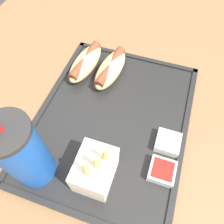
{
  "coord_description": "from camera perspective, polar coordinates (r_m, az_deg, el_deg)",
  "views": [
    {
      "loc": [
        -0.27,
        -0.05,
        1.21
      ],
      "look_at": [
        -0.02,
        0.03,
        0.81
      ],
      "focal_mm": 35.0,
      "sensor_mm": 36.0,
      "label": 1
    }
  ],
  "objects": [
    {
      "name": "dining_table",
      "position": [
        0.87,
        2.25,
        -14.47
      ],
      "size": [
        1.35,
        1.09,
        0.77
      ],
      "color": "brown",
      "rests_on": "ground_plane"
    },
    {
      "name": "hot_dog_near",
      "position": [
        0.56,
        -0.42,
        11.28
      ],
      "size": [
        0.15,
        0.07,
        0.04
      ],
      "color": "#DBB270",
      "rests_on": "food_tray"
    },
    {
      "name": "food_tray",
      "position": [
        0.5,
        -0.0,
        -2.12
      ],
      "size": [
        0.43,
        0.34,
        0.01
      ],
      "color": "black",
      "rests_on": "dining_table"
    },
    {
      "name": "sauce_cup_mayo",
      "position": [
        0.48,
        14.38,
        -7.65
      ],
      "size": [
        0.05,
        0.05,
        0.02
      ],
      "color": "silver",
      "rests_on": "food_tray"
    },
    {
      "name": "ground_plane",
      "position": [
        1.24,
        1.62,
        -20.0
      ],
      "size": [
        8.0,
        8.0,
        0.0
      ],
      "primitive_type": "plane",
      "color": "#383333"
    },
    {
      "name": "hot_dog_far",
      "position": [
        0.58,
        -6.95,
        12.74
      ],
      "size": [
        0.15,
        0.07,
        0.04
      ],
      "color": "#DBB270",
      "rests_on": "food_tray"
    },
    {
      "name": "soda_cup",
      "position": [
        0.4,
        -22.23,
        -10.0
      ],
      "size": [
        0.08,
        0.08,
        0.2
      ],
      "color": "#194CA5",
      "rests_on": "food_tray"
    },
    {
      "name": "fries_carton",
      "position": [
        0.41,
        -4.42,
        -14.92
      ],
      "size": [
        0.08,
        0.07,
        0.12
      ],
      "color": "silver",
      "rests_on": "food_tray"
    },
    {
      "name": "sauce_cup_ketchup",
      "position": [
        0.45,
        12.94,
        -14.77
      ],
      "size": [
        0.05,
        0.05,
        0.02
      ],
      "color": "silver",
      "rests_on": "food_tray"
    }
  ]
}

